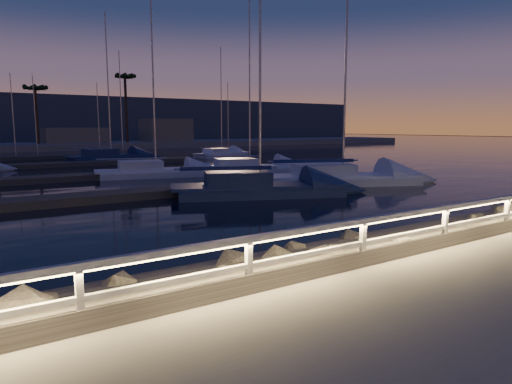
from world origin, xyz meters
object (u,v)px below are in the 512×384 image
guard_rail (419,221)px  sailboat_k (109,156)px  sailboat_h (247,167)px  sailboat_c (255,187)px  sailboat_l (221,153)px  sailboat_d (339,177)px  sailboat_g (153,171)px

guard_rail → sailboat_k: bearing=83.8°
sailboat_h → guard_rail: bearing=-96.7°
sailboat_c → sailboat_l: 32.54m
guard_rail → sailboat_k: sailboat_k is taller
sailboat_c → guard_rail: bearing=-84.0°
sailboat_d → sailboat_h: (-0.84, 9.61, -0.05)m
sailboat_g → sailboat_l: size_ratio=1.10×
sailboat_h → sailboat_k: (-5.47, 19.40, 0.04)m
guard_rail → sailboat_c: sailboat_c is taller
guard_rail → sailboat_g: bearing=83.8°
sailboat_d → sailboat_g: (-8.30, 10.76, -0.03)m
sailboat_k → sailboat_c: bearing=-99.4°
sailboat_d → sailboat_g: size_ratio=1.19×
sailboat_g → guard_rail: bearing=-83.1°
guard_rail → sailboat_l: sailboat_l is taller
guard_rail → sailboat_c: 13.73m
sailboat_h → sailboat_g: bearing=-172.3°
sailboat_l → sailboat_c: bearing=-132.5°
sailboat_h → sailboat_k: 20.15m
guard_rail → sailboat_l: size_ratio=3.34×
sailboat_h → sailboat_l: (7.90, 18.51, -0.03)m
sailboat_d → sailboat_g: bearing=150.5°
guard_rail → sailboat_d: (11.04, 14.29, -0.90)m
sailboat_g → sailboat_h: sailboat_h is taller
sailboat_h → sailboat_k: sailboat_k is taller
sailboat_d → sailboat_g: 13.59m
sailboat_c → sailboat_d: 7.24m
guard_rail → sailboat_g: size_ratio=3.04×
sailboat_k → sailboat_l: size_ratio=1.19×
sailboat_c → sailboat_l: bearing=86.5°
sailboat_c → sailboat_h: sailboat_c is taller
sailboat_d → sailboat_k: 29.69m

